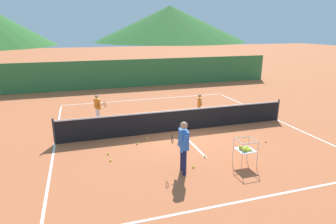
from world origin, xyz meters
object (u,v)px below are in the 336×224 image
at_px(ball_cart, 245,149).
at_px(tennis_ball_3, 108,154).
at_px(tennis_net, 179,120).
at_px(instructor, 183,143).
at_px(tennis_ball_1, 111,160).
at_px(tennis_ball_6, 147,138).
at_px(student_0, 98,105).
at_px(tennis_ball_5, 205,157).
at_px(tennis_ball_8, 266,142).
at_px(student_1, 199,104).
at_px(tennis_ball_4, 137,144).
at_px(tennis_ball_0, 244,137).
at_px(tennis_ball_9, 193,167).
at_px(tennis_ball_2, 238,137).

height_order(ball_cart, tennis_ball_3, ball_cart).
relative_size(tennis_net, instructor, 6.18).
height_order(tennis_ball_1, tennis_ball_6, same).
xyz_separation_m(student_0, tennis_ball_5, (3.25, -5.33, -0.76)).
bearing_deg(tennis_ball_8, student_1, 107.15).
bearing_deg(tennis_ball_1, tennis_ball_5, -12.13).
relative_size(student_0, student_1, 1.10).
xyz_separation_m(student_0, student_1, (4.94, -0.89, -0.08)).
bearing_deg(student_1, tennis_ball_3, -147.09).
xyz_separation_m(student_1, tennis_ball_3, (-4.91, -3.18, -0.69)).
height_order(tennis_ball_4, tennis_ball_6, same).
bearing_deg(tennis_ball_4, tennis_ball_1, -134.74).
height_order(instructor, tennis_ball_8, instructor).
xyz_separation_m(instructor, tennis_ball_3, (-2.11, 2.02, -0.97)).
bearing_deg(tennis_ball_1, tennis_net, 33.69).
bearing_deg(student_0, tennis_ball_0, -36.13).
bearing_deg(ball_cart, tennis_ball_8, 37.68).
relative_size(student_1, tennis_ball_1, 17.63).
bearing_deg(student_0, tennis_ball_5, -58.62).
xyz_separation_m(instructor, tennis_ball_9, (0.43, 0.17, -0.97)).
bearing_deg(tennis_ball_6, tennis_ball_4, -138.50).
height_order(tennis_ball_2, tennis_ball_3, same).
xyz_separation_m(tennis_net, instructor, (-1.15, -3.62, 0.50)).
xyz_separation_m(tennis_ball_0, tennis_ball_6, (-3.88, 1.08, 0.00)).
xyz_separation_m(tennis_net, tennis_ball_5, (-0.04, -2.85, -0.47)).
bearing_deg(tennis_ball_5, tennis_ball_3, 158.74).
xyz_separation_m(student_0, tennis_ball_2, (5.38, -3.99, -0.76)).
relative_size(ball_cart, tennis_ball_6, 13.22).
bearing_deg(tennis_ball_6, tennis_ball_2, -14.95).
bearing_deg(instructor, tennis_ball_4, 109.30).
bearing_deg(tennis_ball_9, tennis_ball_4, 118.75).
relative_size(tennis_ball_2, tennis_ball_8, 1.00).
xyz_separation_m(instructor, tennis_ball_4, (-0.92, 2.63, -0.97)).
bearing_deg(tennis_ball_9, student_0, 113.39).
bearing_deg(student_1, tennis_ball_6, -146.61).
distance_m(student_1, tennis_ball_0, 3.34).
bearing_deg(tennis_ball_8, tennis_ball_1, 178.61).
distance_m(ball_cart, tennis_ball_9, 1.78).
bearing_deg(tennis_ball_3, tennis_ball_9, -36.17).
height_order(student_0, ball_cart, student_0).
distance_m(student_0, tennis_ball_1, 4.70).
bearing_deg(student_1, ball_cart, -97.53).
xyz_separation_m(instructor, ball_cart, (2.09, -0.17, -0.42)).
distance_m(tennis_ball_1, tennis_ball_2, 5.37).
relative_size(instructor, tennis_ball_5, 24.62).
relative_size(tennis_ball_8, tennis_ball_9, 1.00).
xyz_separation_m(tennis_ball_8, tennis_ball_9, (-3.57, -1.14, 0.00)).
distance_m(student_0, tennis_ball_4, 3.75).
distance_m(student_1, tennis_ball_5, 4.79).
height_order(tennis_ball_1, tennis_ball_4, same).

